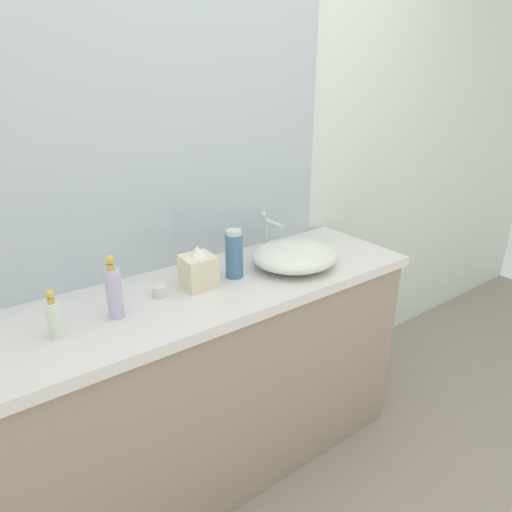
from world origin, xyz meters
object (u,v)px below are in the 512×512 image
Objects in this scene: perfume_bottle at (234,254)px; candle_jar at (159,291)px; lotion_bottle at (114,291)px; soap_dispenser at (55,317)px; tissue_box at (198,269)px; sink_basin at (295,255)px.

perfume_bottle is 0.32m from candle_jar.
lotion_bottle reaches higher than candle_jar.
lotion_bottle is 0.19m from candle_jar.
perfume_bottle reaches higher than soap_dispenser.
soap_dispenser is at bearing -174.03° from tissue_box.
lotion_bottle is 0.33m from tissue_box.
sink_basin is at bearing -0.56° from soap_dispenser.
sink_basin is 0.58m from candle_jar.
tissue_box reaches higher than candle_jar.
perfume_bottle is (0.49, 0.04, 0.00)m from lotion_bottle.
lotion_bottle is at bearing 3.87° from soap_dispenser.
sink_basin is at bearing -12.86° from perfume_bottle.
sink_basin is 0.75m from lotion_bottle.
perfume_bottle is at bearing -2.53° from candle_jar.
lotion_bottle is 1.13× the size of perfume_bottle.
soap_dispenser is 0.68m from perfume_bottle.
lotion_bottle is 4.35× the size of candle_jar.
lotion_bottle is at bearing -175.58° from perfume_bottle.
tissue_box is (0.52, 0.05, 0.00)m from soap_dispenser.
candle_jar is (0.36, 0.06, -0.05)m from soap_dispenser.
lotion_bottle is at bearing -172.84° from tissue_box.
lotion_bottle reaches higher than soap_dispenser.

